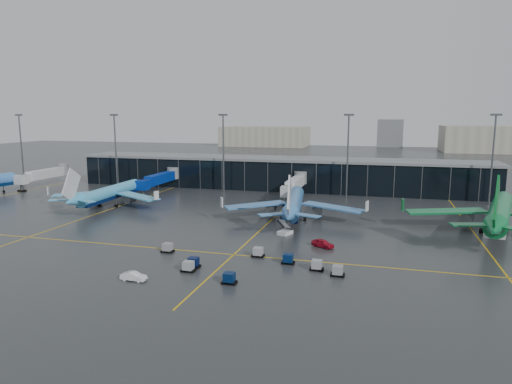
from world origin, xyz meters
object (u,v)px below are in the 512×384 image
(service_van_white, at_px, (134,276))
(baggage_carts, at_px, (246,263))
(airliner_arkefly, at_px, (110,185))
(mobile_airstair, at_px, (285,231))
(airliner_aer_lingus, at_px, (501,201))
(airliner_klm_near, at_px, (294,194))
(service_van_red, at_px, (323,243))

(service_van_white, bearing_deg, baggage_carts, -53.18)
(airliner_arkefly, distance_m, mobile_airstair, 56.63)
(airliner_aer_lingus, distance_m, mobile_airstair, 46.56)
(airliner_arkefly, relative_size, service_van_white, 9.38)
(airliner_klm_near, height_order, airliner_aer_lingus, airliner_aer_lingus)
(airliner_arkefly, height_order, airliner_klm_near, airliner_klm_near)
(service_van_red, xyz_separation_m, service_van_white, (-25.57, -25.72, -0.10))
(service_van_white, bearing_deg, airliner_aer_lingus, -51.09)
(airliner_arkefly, distance_m, airliner_klm_near, 52.58)
(airliner_aer_lingus, height_order, baggage_carts, airliner_aer_lingus)
(airliner_aer_lingus, xyz_separation_m, mobile_airstair, (-44.01, -13.88, -6.21))
(airliner_klm_near, bearing_deg, mobile_airstair, -93.68)
(baggage_carts, relative_size, service_van_white, 8.22)
(airliner_arkefly, bearing_deg, service_van_white, -56.64)
(airliner_klm_near, xyz_separation_m, service_van_red, (10.02, -22.81, -5.40))
(airliner_arkefly, distance_m, service_van_red, 67.61)
(baggage_carts, bearing_deg, mobile_airstair, 85.38)
(service_van_red, height_order, service_van_white, service_van_red)
(service_van_red, bearing_deg, service_van_white, 163.59)
(baggage_carts, bearing_deg, airliner_klm_near, 88.82)
(mobile_airstair, bearing_deg, airliner_aer_lingus, 37.22)
(service_van_red, bearing_deg, airliner_klm_near, 52.14)
(baggage_carts, height_order, mobile_airstair, mobile_airstair)
(baggage_carts, distance_m, service_van_red, 18.54)
(airliner_aer_lingus, relative_size, baggage_carts, 1.35)
(service_van_red, bearing_deg, airliner_aer_lingus, -30.14)
(baggage_carts, distance_m, service_van_white, 18.20)
(mobile_airstair, distance_m, service_van_red, 11.72)
(airliner_arkefly, relative_size, mobile_airstair, 10.27)
(airliner_arkefly, height_order, service_van_red, airliner_arkefly)
(mobile_airstair, bearing_deg, airliner_klm_near, 113.64)
(airliner_klm_near, bearing_deg, airliner_arkefly, 169.84)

